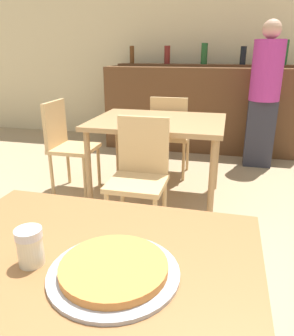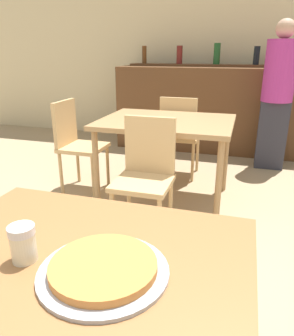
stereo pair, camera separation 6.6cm
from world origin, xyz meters
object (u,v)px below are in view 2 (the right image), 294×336
(chair_far_side_front, at_px, (146,170))
(pizza_tray, at_px, (104,268))
(chair_far_side_left, at_px, (76,140))
(cheese_shaker, at_px, (23,243))
(person_standing, at_px, (277,92))
(chair_far_side_back, at_px, (179,132))

(chair_far_side_front, relative_size, pizza_tray, 2.42)
(chair_far_side_left, height_order, cheese_shaker, chair_far_side_left)
(chair_far_side_front, bearing_deg, pizza_tray, -77.55)
(cheese_shaker, bearing_deg, chair_far_side_front, 92.76)
(person_standing, bearing_deg, chair_far_side_front, -117.66)
(chair_far_side_back, height_order, chair_far_side_left, same)
(pizza_tray, relative_size, person_standing, 0.22)
(pizza_tray, distance_m, person_standing, 3.36)
(person_standing, bearing_deg, pizza_tray, -101.21)
(chair_far_side_back, bearing_deg, chair_far_side_front, 90.00)
(chair_far_side_front, bearing_deg, cheese_shaker, -87.24)
(chair_far_side_left, bearing_deg, cheese_shaker, -154.85)
(chair_far_side_back, relative_size, pizza_tray, 2.42)
(chair_far_side_back, xyz_separation_m, pizza_tray, (0.32, -2.67, 0.25))
(chair_far_side_left, bearing_deg, chair_far_side_front, -124.31)
(chair_far_side_front, distance_m, chair_far_side_back, 1.23)
(chair_far_side_left, relative_size, cheese_shaker, 7.84)
(chair_far_side_front, distance_m, chair_far_side_left, 1.09)
(chair_far_side_front, bearing_deg, chair_far_side_back, 90.00)
(chair_far_side_front, relative_size, chair_far_side_left, 1.00)
(cheese_shaker, bearing_deg, person_standing, 74.74)
(chair_far_side_left, bearing_deg, person_standing, -56.49)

